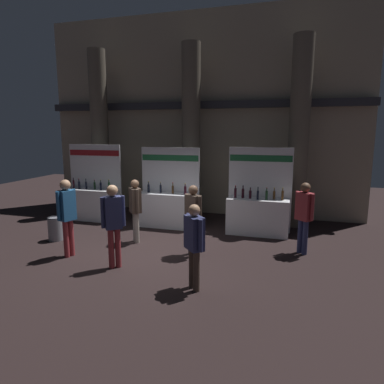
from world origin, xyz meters
TOP-DOWN VIEW (x-y plane):
  - ground_plane at (0.00, 0.00)m, footprint 24.00×24.00m
  - hall_colonnade at (0.00, 4.27)m, footprint 11.11×1.37m
  - exhibitor_booth_0 at (-3.08, 2.44)m, footprint 1.87×0.66m
  - exhibitor_booth_1 at (-0.40, 2.35)m, footprint 1.86×0.66m
  - exhibitor_booth_2 at (2.33, 2.34)m, footprint 1.80×0.66m
  - trash_bin at (-2.81, 0.23)m, footprint 0.39×0.39m
  - visitor_0 at (3.53, 1.04)m, footprint 0.43×0.42m
  - visitor_1 at (-0.66, 0.70)m, footprint 0.40×0.41m
  - visitor_3 at (-1.71, -0.70)m, footprint 0.35×0.49m
  - visitor_4 at (-0.35, -1.00)m, footprint 0.41×0.40m
  - visitor_5 at (1.05, 0.21)m, footprint 0.46×0.38m
  - visitor_6 at (1.57, -1.50)m, footprint 0.45×0.46m

SIDE VIEW (x-z plane):
  - ground_plane at x=0.00m, z-range 0.00..0.00m
  - trash_bin at x=-2.81m, z-range 0.00..0.63m
  - exhibitor_booth_1 at x=-0.40m, z-range -0.58..1.82m
  - exhibitor_booth_0 at x=-3.08m, z-range -0.61..1.85m
  - exhibitor_booth_2 at x=2.33m, z-range -0.60..1.84m
  - visitor_6 at x=1.57m, z-range 0.16..1.78m
  - visitor_1 at x=-0.66m, z-range 0.15..1.82m
  - visitor_5 at x=1.05m, z-range 0.15..1.83m
  - visitor_0 at x=3.53m, z-range 0.17..1.89m
  - visitor_4 at x=-0.35m, z-range 0.18..1.98m
  - visitor_3 at x=-1.71m, z-range 0.19..2.01m
  - hall_colonnade at x=0.00m, z-range -0.13..6.66m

